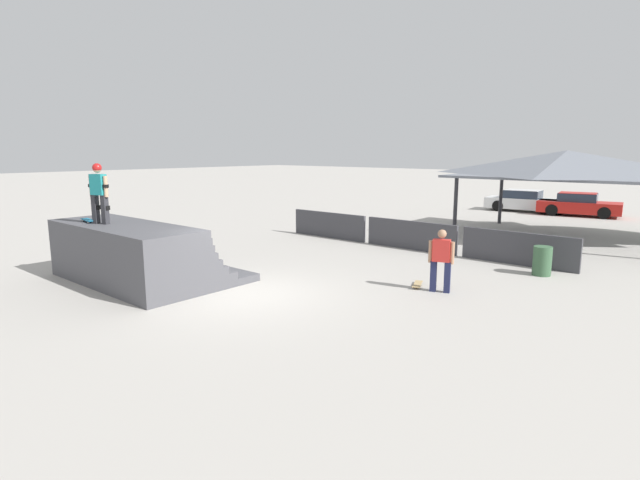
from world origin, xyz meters
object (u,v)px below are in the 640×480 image
Objects in this scene: parked_car_white at (524,201)px; parked_car_red at (579,205)px; skater_on_deck at (99,189)px; skateboard_on_deck at (88,220)px; trash_bin at (542,261)px; skateboard_on_ground at (417,284)px; bystander_walking at (441,258)px.

parked_car_white is 1.00× the size of parked_car_red.
parked_car_white is (3.22, 24.00, -1.95)m from skater_on_deck.
skateboard_on_deck is 12.94m from trash_bin.
parked_car_red is at bearing 159.14° from skateboard_on_ground.
skater_on_deck is 8.92m from skateboard_on_ground.
skateboard_on_ground is (7.40, 5.24, -1.62)m from skateboard_on_deck.
parked_car_white is (3.79, 24.08, -1.07)m from skateboard_on_deck.
bystander_walking reaches higher than parked_car_white.
parked_car_white is at bearing 110.41° from trash_bin.
skateboard_on_ground is 19.19m from parked_car_white.
trash_bin is at bearing 26.99° from skater_on_deck.
skater_on_deck is 0.37× the size of parked_car_white.
parked_car_red reaches higher than trash_bin.
skater_on_deck reaches higher than trash_bin.
skateboard_on_deck is 9.21m from skateboard_on_ground.
parked_car_white reaches higher than trash_bin.
trash_bin is 15.53m from parked_car_red.
skater_on_deck is 1.05m from skateboard_on_deck.
skater_on_deck is 1.00× the size of bystander_walking.
parked_car_red is at bearing -6.77° from parked_car_white.
skater_on_deck is 24.29m from parked_car_white.
skater_on_deck is 0.37× the size of parked_car_red.
skateboard_on_ground is at bearing -25.02° from bystander_walking.
skater_on_deck is at bearing -113.19° from parked_car_red.
bystander_walking is 1.09m from skateboard_on_ground.
skateboard_on_ground is (-0.69, 0.07, -0.84)m from bystander_walking.
trash_bin is (1.43, 3.52, -0.48)m from bystander_walking.
bystander_walking is at bearing -112.07° from trash_bin.
parked_car_white is at bearing 168.14° from skateboard_on_ground.
skateboard_on_deck reaches higher than skateboard_on_ground.
parked_car_red is (6.80, 23.97, -1.07)m from skateboard_on_deck.
parked_car_red is (3.01, -0.11, 0.00)m from parked_car_white.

